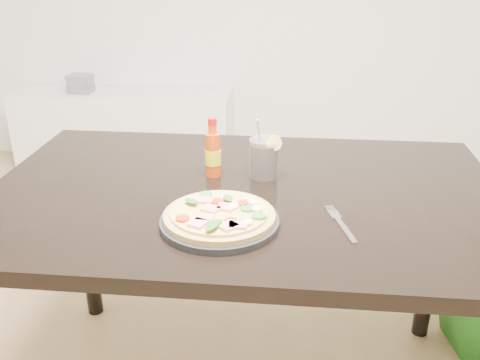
# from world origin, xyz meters

# --- Properties ---
(dining_table) EXTENTS (1.40, 0.90, 0.75)m
(dining_table) POSITION_xyz_m (0.18, 0.13, 0.67)
(dining_table) COLOR black
(dining_table) RESTS_ON ground
(plate) EXTENTS (0.28, 0.28, 0.02)m
(plate) POSITION_xyz_m (0.14, -0.08, 0.76)
(plate) COLOR black
(plate) RESTS_ON dining_table
(pizza) EXTENTS (0.26, 0.26, 0.03)m
(pizza) POSITION_xyz_m (0.14, -0.08, 0.78)
(pizza) COLOR tan
(pizza) RESTS_ON plate
(hot_sauce_bottle) EXTENTS (0.05, 0.05, 0.17)m
(hot_sauce_bottle) POSITION_xyz_m (0.08, 0.21, 0.82)
(hot_sauce_bottle) COLOR #CB400B
(hot_sauce_bottle) RESTS_ON dining_table
(cola_cup) EXTENTS (0.09, 0.09, 0.17)m
(cola_cup) POSITION_xyz_m (0.23, 0.22, 0.80)
(cola_cup) COLOR black
(cola_cup) RESTS_ON dining_table
(fork) EXTENTS (0.07, 0.19, 0.00)m
(fork) POSITION_xyz_m (0.42, -0.05, 0.75)
(fork) COLOR silver
(fork) RESTS_ON dining_table
(media_console) EXTENTS (1.40, 0.34, 0.50)m
(media_console) POSITION_xyz_m (-0.80, 2.07, 0.25)
(media_console) COLOR white
(media_console) RESTS_ON ground
(cd_stack) EXTENTS (0.14, 0.12, 0.11)m
(cd_stack) POSITION_xyz_m (-1.05, 2.05, 0.56)
(cd_stack) COLOR slate
(cd_stack) RESTS_ON media_console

